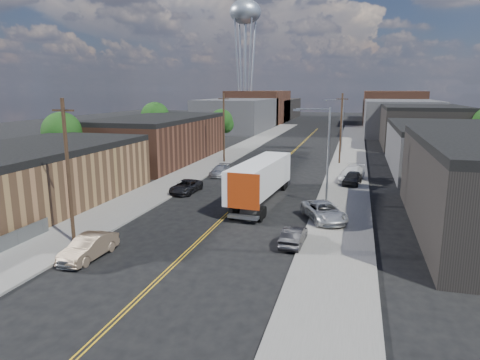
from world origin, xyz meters
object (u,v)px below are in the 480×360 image
Objects in this scene: car_left_b at (89,247)px; car_right_oncoming at (294,236)px; semi_truck at (264,176)px; car_left_c at (186,187)px; car_right_lot_c at (352,178)px; car_left_d at (220,171)px; car_right_lot_b at (352,174)px; car_left_a at (81,251)px; car_right_lot_a at (324,211)px; water_tower at (245,17)px.

car_left_b reaches higher than car_right_oncoming.
semi_truck is 3.32× the size of car_left_c.
car_right_lot_c reaches higher than car_right_oncoming.
car_right_oncoming is (12.37, -21.72, 0.01)m from car_left_d.
car_left_d is 15.89m from car_right_lot_b.
car_left_a is at bearing -89.83° from car_left_d.
car_left_b reaches higher than car_left_c.
car_left_c is 17.84m from car_right_oncoming.
car_left_a is at bearing -164.49° from car_right_lot_a.
car_left_a is (16.12, -102.48, -30.01)m from water_tower.
semi_truck is at bearing -117.29° from car_right_lot_b.
car_right_lot_a is 16.46m from car_right_lot_b.
car_right_oncoming is 6.09m from car_right_lot_a.
car_left_c is 1.09× the size of car_left_d.
car_left_b reaches higher than car_left_a.
car_left_a is 18.59m from car_right_lot_a.
semi_truck reaches higher than car_left_c.
water_tower reaches higher than car_right_lot_c.
car_left_b is at bearing -165.08° from car_right_lot_a.
car_left_c is at bearing -145.56° from car_right_lot_c.
water_tower reaches higher than car_left_a.
car_left_a is 0.83× the size of car_left_b.
car_left_a is 0.70× the size of car_right_lot_a.
car_right_lot_a is 14.49m from car_right_lot_c.
car_left_d is at bearing -77.71° from water_tower.
car_right_lot_c is at bearing 56.80° from car_right_lot_a.
car_right_lot_b reaches higher than car_left_b.
water_tower is at bearing 123.04° from car_right_lot_b.
car_right_lot_a reaches higher than car_left_c.
semi_truck reaches higher than car_right_oncoming.
semi_truck is 8.62m from car_left_c.
car_right_lot_b is 1.32× the size of car_right_lot_c.
semi_truck is 3.71× the size of car_right_lot_c.
car_left_b is 0.84× the size of car_right_lot_a.
car_left_a is 13.96m from car_right_oncoming.
car_left_c is 18.44m from car_right_lot_c.
car_right_lot_c is (16.09, 26.48, 0.24)m from car_left_a.
car_left_c is (15.60, -84.00, -29.98)m from water_tower.
semi_truck is at bearing 112.81° from car_right_lot_a.
car_right_oncoming is 0.74× the size of car_right_lot_a.
car_right_lot_b reaches higher than car_left_c.
water_tower is 90.54m from car_left_c.
car_right_lot_a is (6.18, -5.56, -1.44)m from semi_truck.
car_left_a is at bearing 28.75° from car_right_oncoming.
car_right_lot_b is at bearing 62.97° from car_left_b.
semi_truck reaches higher than car_right_lot_c.
car_left_a is 0.67× the size of car_right_lot_b.
car_right_oncoming reaches higher than car_left_d.
semi_truck reaches higher than car_left_d.
car_right_lot_a is at bearing -48.20° from car_left_d.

